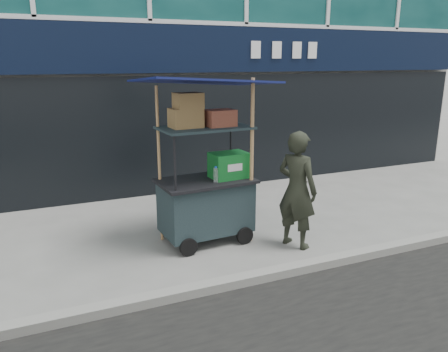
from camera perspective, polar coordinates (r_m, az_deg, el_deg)
name	(u,v)px	position (r m, az deg, el deg)	size (l,w,h in m)	color
ground	(235,277)	(5.74, 1.47, -13.11)	(80.00, 80.00, 0.00)	slate
curb	(242,280)	(5.56, 2.36, -13.45)	(80.00, 0.18, 0.12)	gray
vendor_cart	(207,185)	(6.54, -2.25, -1.22)	(1.95, 1.43, 2.51)	black
vendor_man	(297,190)	(6.43, 9.51, -1.80)	(0.63, 0.42, 1.74)	black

